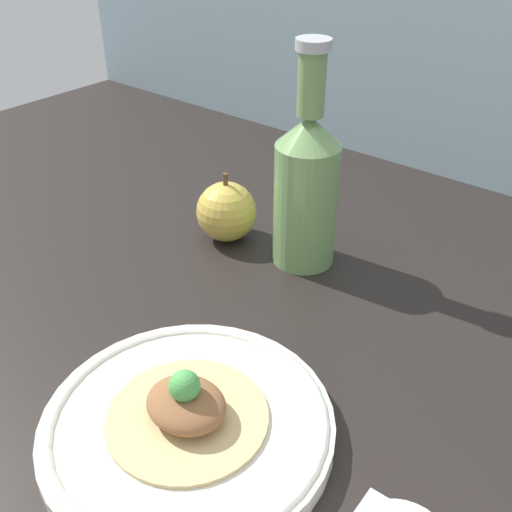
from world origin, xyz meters
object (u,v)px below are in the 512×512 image
object	(u,v)px
apple	(226,212)
plated_food	(186,407)
plate	(188,424)
cider_bottle	(306,185)

from	to	relation	value
apple	plated_food	bearing A→B (deg)	-54.50
plate	apple	distance (cm)	33.93
plated_food	apple	size ratio (longest dim) A/B	1.49
plated_food	cider_bottle	size ratio (longest dim) A/B	0.52
cider_bottle	plated_food	bearing A→B (deg)	-73.93
plate	plated_food	distance (cm)	2.11
plate	plated_food	bearing A→B (deg)	90.00
plate	apple	size ratio (longest dim) A/B	2.71
plated_food	apple	world-z (taller)	apple
plate	cider_bottle	size ratio (longest dim) A/B	0.94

